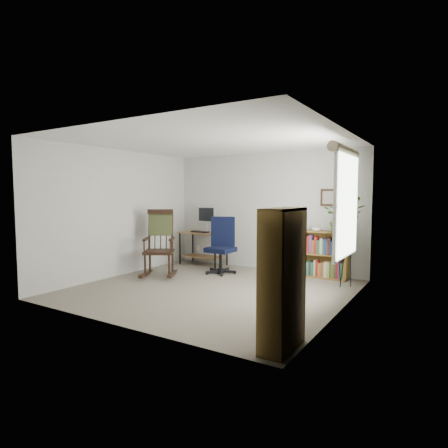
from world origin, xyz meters
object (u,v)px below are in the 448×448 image
Objects in this scene: office_chair at (221,245)px; rocking_chair at (159,243)px; low_bookshelf at (325,255)px; tall_bookshelf at (282,279)px; desk at (203,248)px.

office_chair is 1.19m from rocking_chair.
office_chair reaches higher than low_bookshelf.
desk is at bearing 134.67° from tall_bookshelf.
tall_bookshelf is (3.26, -3.30, 0.35)m from desk.
office_chair is 3.67m from tall_bookshelf.
office_chair is at bearing -35.16° from desk.
rocking_chair is 0.90× the size of tall_bookshelf.
desk is 1.41m from rocking_chair.
low_bookshelf is (2.75, 1.50, -0.20)m from rocking_chair.
low_bookshelf is (1.87, 0.69, -0.13)m from office_chair.
rocking_chair reaches higher than low_bookshelf.
tall_bookshelf reaches higher than rocking_chair.
office_chair is 2.00m from low_bookshelf.
rocking_chair is 3.14m from low_bookshelf.
office_chair is 0.88× the size of rocking_chair.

